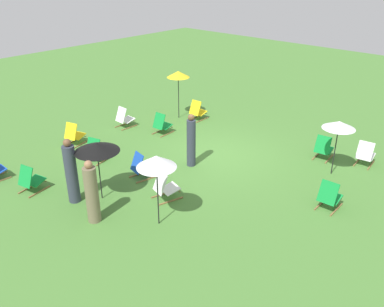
{
  "coord_description": "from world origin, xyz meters",
  "views": [
    {
      "loc": [
        -7.8,
        9.84,
        6.06
      ],
      "look_at": [
        0.0,
        1.2,
        0.5
      ],
      "focal_mm": 38.38,
      "sensor_mm": 36.0,
      "label": 1
    }
  ],
  "objects_px": {
    "deckchair_10": "(74,135)",
    "deckchair_11": "(198,111)",
    "person_0": "(191,141)",
    "umbrella_0": "(97,147)",
    "deckchair_7": "(124,118)",
    "deckchair_5": "(365,154)",
    "person_1": "(92,194)",
    "umbrella_3": "(178,74)",
    "deckchair_3": "(96,151)",
    "deckchair_8": "(142,167)",
    "person_2": "(71,173)",
    "umbrella_2": "(339,125)",
    "deckchair_2": "(324,148)",
    "deckchair_1": "(165,187)",
    "deckchair_6": "(329,196)",
    "deckchair_9": "(31,180)",
    "deckchair_0": "(162,125)",
    "umbrella_1": "(156,162)"
  },
  "relations": [
    {
      "from": "deckchair_2",
      "to": "umbrella_3",
      "type": "relative_size",
      "value": 0.42
    },
    {
      "from": "person_1",
      "to": "umbrella_3",
      "type": "bearing_deg",
      "value": 151.26
    },
    {
      "from": "umbrella_1",
      "to": "deckchair_8",
      "type": "bearing_deg",
      "value": -31.94
    },
    {
      "from": "umbrella_2",
      "to": "umbrella_0",
      "type": "bearing_deg",
      "value": 53.92
    },
    {
      "from": "deckchair_1",
      "to": "umbrella_2",
      "type": "height_order",
      "value": "umbrella_2"
    },
    {
      "from": "deckchair_6",
      "to": "deckchair_9",
      "type": "height_order",
      "value": "same"
    },
    {
      "from": "deckchair_10",
      "to": "person_0",
      "type": "height_order",
      "value": "person_0"
    },
    {
      "from": "deckchair_11",
      "to": "umbrella_3",
      "type": "height_order",
      "value": "umbrella_3"
    },
    {
      "from": "umbrella_0",
      "to": "deckchair_7",
      "type": "bearing_deg",
      "value": -46.3
    },
    {
      "from": "deckchair_7",
      "to": "umbrella_2",
      "type": "relative_size",
      "value": 0.48
    },
    {
      "from": "deckchair_2",
      "to": "person_1",
      "type": "distance_m",
      "value": 7.74
    },
    {
      "from": "deckchair_1",
      "to": "deckchair_8",
      "type": "height_order",
      "value": "same"
    },
    {
      "from": "person_1",
      "to": "deckchair_0",
      "type": "bearing_deg",
      "value": 152.57
    },
    {
      "from": "person_2",
      "to": "deckchair_5",
      "type": "bearing_deg",
      "value": -3.81
    },
    {
      "from": "person_1",
      "to": "deckchair_10",
      "type": "bearing_deg",
      "value": -174.33
    },
    {
      "from": "deckchair_1",
      "to": "deckchair_7",
      "type": "bearing_deg",
      "value": -12.2
    },
    {
      "from": "deckchair_1",
      "to": "umbrella_1",
      "type": "distance_m",
      "value": 1.82
    },
    {
      "from": "deckchair_9",
      "to": "deckchair_3",
      "type": "bearing_deg",
      "value": -96.1
    },
    {
      "from": "deckchair_2",
      "to": "deckchair_5",
      "type": "height_order",
      "value": "same"
    },
    {
      "from": "deckchair_3",
      "to": "deckchair_10",
      "type": "height_order",
      "value": "same"
    },
    {
      "from": "umbrella_2",
      "to": "person_0",
      "type": "xyz_separation_m",
      "value": [
        3.63,
        2.48,
        -0.79
      ]
    },
    {
      "from": "umbrella_3",
      "to": "person_0",
      "type": "xyz_separation_m",
      "value": [
        -3.32,
        2.89,
        -1.01
      ]
    },
    {
      "from": "deckchair_9",
      "to": "deckchair_2",
      "type": "bearing_deg",
      "value": -136.17
    },
    {
      "from": "deckchair_3",
      "to": "deckchair_8",
      "type": "height_order",
      "value": "same"
    },
    {
      "from": "person_1",
      "to": "umbrella_2",
      "type": "bearing_deg",
      "value": 95.98
    },
    {
      "from": "deckchair_7",
      "to": "umbrella_3",
      "type": "bearing_deg",
      "value": -109.18
    },
    {
      "from": "deckchair_5",
      "to": "person_0",
      "type": "height_order",
      "value": "person_0"
    },
    {
      "from": "deckchair_10",
      "to": "deckchair_11",
      "type": "bearing_deg",
      "value": -123.76
    },
    {
      "from": "deckchair_6",
      "to": "deckchair_8",
      "type": "bearing_deg",
      "value": 21.98
    },
    {
      "from": "deckchair_2",
      "to": "deckchair_8",
      "type": "xyz_separation_m",
      "value": [
        3.47,
        4.93,
        0.0
      ]
    },
    {
      "from": "deckchair_6",
      "to": "person_0",
      "type": "relative_size",
      "value": 0.48
    },
    {
      "from": "deckchair_7",
      "to": "person_2",
      "type": "xyz_separation_m",
      "value": [
        -3.25,
        4.44,
        0.51
      ]
    },
    {
      "from": "deckchair_8",
      "to": "umbrella_2",
      "type": "bearing_deg",
      "value": -123.23
    },
    {
      "from": "deckchair_10",
      "to": "umbrella_1",
      "type": "height_order",
      "value": "umbrella_1"
    },
    {
      "from": "deckchair_5",
      "to": "person_0",
      "type": "xyz_separation_m",
      "value": [
        4.14,
        3.76,
        0.46
      ]
    },
    {
      "from": "umbrella_2",
      "to": "person_1",
      "type": "xyz_separation_m",
      "value": [
        3.37,
        6.43,
        -0.83
      ]
    },
    {
      "from": "deckchair_6",
      "to": "deckchair_9",
      "type": "relative_size",
      "value": 0.99
    },
    {
      "from": "umbrella_2",
      "to": "person_1",
      "type": "relative_size",
      "value": 1.02
    },
    {
      "from": "deckchair_7",
      "to": "person_1",
      "type": "bearing_deg",
      "value": 135.66
    },
    {
      "from": "umbrella_2",
      "to": "deckchair_6",
      "type": "bearing_deg",
      "value": 112.51
    },
    {
      "from": "deckchair_6",
      "to": "person_2",
      "type": "height_order",
      "value": "person_2"
    },
    {
      "from": "umbrella_2",
      "to": "deckchair_9",
      "type": "bearing_deg",
      "value": 48.88
    },
    {
      "from": "umbrella_0",
      "to": "deckchair_6",
      "type": "bearing_deg",
      "value": -142.7
    },
    {
      "from": "umbrella_0",
      "to": "person_0",
      "type": "relative_size",
      "value": 0.97
    },
    {
      "from": "deckchair_3",
      "to": "person_0",
      "type": "xyz_separation_m",
      "value": [
        -2.51,
        -1.85,
        0.46
      ]
    },
    {
      "from": "deckchair_6",
      "to": "deckchair_2",
      "type": "bearing_deg",
      "value": -63.23
    },
    {
      "from": "deckchair_9",
      "to": "umbrella_3",
      "type": "height_order",
      "value": "umbrella_3"
    },
    {
      "from": "deckchair_8",
      "to": "umbrella_0",
      "type": "xyz_separation_m",
      "value": [
        -0.06,
        1.54,
        1.19
      ]
    },
    {
      "from": "deckchair_2",
      "to": "deckchair_9",
      "type": "xyz_separation_m",
      "value": [
        5.2,
        7.58,
        0.0
      ]
    },
    {
      "from": "deckchair_1",
      "to": "deckchair_9",
      "type": "bearing_deg",
      "value": 52.13
    }
  ]
}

